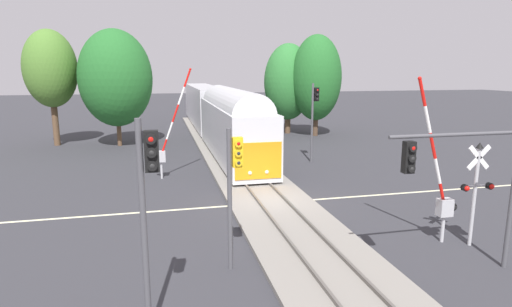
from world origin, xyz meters
The scene contains 15 objects.
ground_plane centered at (0.00, 0.00, 0.00)m, with size 220.00×220.00×0.00m, color #333338.
road_centre_stripe centered at (0.00, 0.00, 0.00)m, with size 44.00×0.20×0.01m.
railway_track centered at (0.00, 0.00, 0.10)m, with size 4.40×80.00×0.32m.
commuter_train centered at (0.00, 21.20, 2.79)m, with size 3.04×40.11×5.16m.
crossing_gate_near centered at (5.29, -6.38, 2.06)m, with size 2.16×0.40×6.56m.
crossing_signal_mast centered at (6.30, -6.96, 2.52)m, with size 1.36×0.44×4.12m.
crossing_gate_far centered at (-5.21, 6.38, 2.16)m, with size 2.61×0.40×6.94m.
traffic_signal_near_left centered at (-5.78, -9.95, 3.80)m, with size 0.53×0.38×5.68m.
traffic_signal_far_side centered at (5.71, 8.81, 3.92)m, with size 0.53×0.38×5.87m.
traffic_signal_median centered at (-3.10, -6.76, 3.31)m, with size 0.53×0.38×4.93m.
traffic_signal_near_right centered at (4.68, -8.83, 3.81)m, with size 5.24×0.38×5.04m.
oak_far_right centered at (10.57, 21.00, 6.02)m, with size 5.16×5.16×10.43m.
pine_left_background centered at (-14.73, 20.94, 6.91)m, with size 4.59×4.59×10.39m.
oak_behind_train centered at (-9.08, 19.43, 6.10)m, with size 6.42×6.42×10.41m.
elm_centre_background centered at (8.27, 23.37, 5.56)m, with size 5.22×5.22×9.66m.
Camera 1 is at (-5.41, -19.94, 6.77)m, focal length 29.06 mm.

